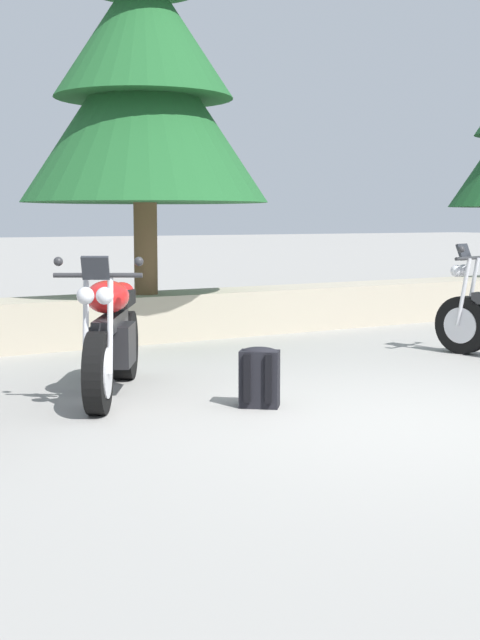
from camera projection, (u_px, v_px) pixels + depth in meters
name	position (u px, v px, depth m)	size (l,w,h in m)	color
ground_plane	(397.00, 422.00, 6.30)	(120.00, 120.00, 0.00)	gray
stone_wall	(126.00, 318.00, 10.36)	(36.00, 0.80, 0.55)	#A89E89
motorcycle_red_centre	(111.00, 337.00, 7.18)	(1.23, 1.85, 1.18)	black
rider_backpack	(260.00, 376.00, 6.77)	(0.35, 0.35, 0.47)	black
pine_tree_far_left	(144.00, 79.00, 10.15)	(2.89, 2.89, 4.42)	brown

